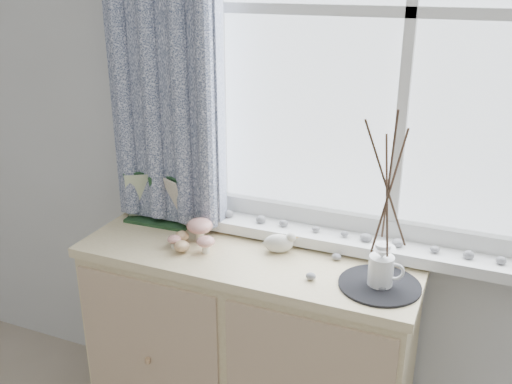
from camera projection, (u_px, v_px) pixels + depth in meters
sideboard at (248, 353)px, 2.14m from camera, size 1.20×0.45×0.85m
botanical_book at (153, 200)px, 2.16m from camera, size 0.31×0.14×0.21m
toadstool_cluster at (198, 232)px, 2.03m from camera, size 0.18×0.15×0.09m
wooden_eggs at (182, 241)px, 2.01m from camera, size 0.09×0.11×0.06m
songbird_figurine at (278, 242)px, 1.98m from camera, size 0.15×0.11×0.07m
crocheted_doily at (379, 285)px, 1.77m from camera, size 0.26×0.26×0.01m
twig_pitcher at (389, 185)px, 1.65m from camera, size 0.26×0.26×0.59m
sideboard_pebbles at (333, 266)px, 1.87m from camera, size 0.33×0.23×0.02m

